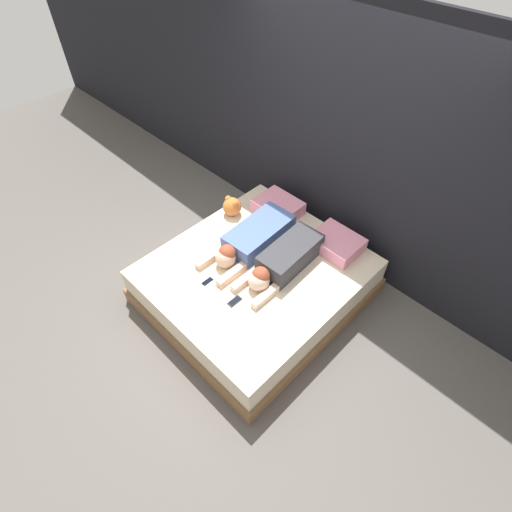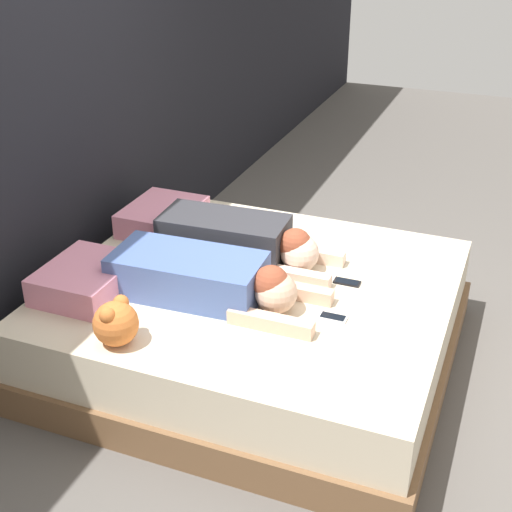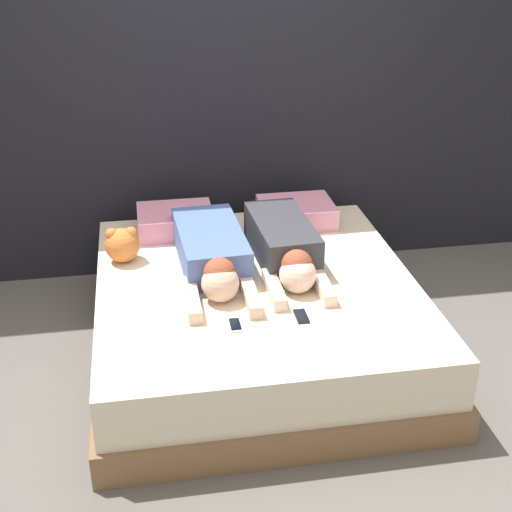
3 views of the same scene
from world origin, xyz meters
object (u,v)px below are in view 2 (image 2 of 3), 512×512
(person_right, at_px, (243,241))
(plush_toy, at_px, (116,322))
(cell_phone_left, at_px, (333,317))
(bed, at_px, (256,321))
(pillow_head_right, at_px, (163,217))
(pillow_head_left, at_px, (86,279))
(cell_phone_right, at_px, (347,282))
(person_left, at_px, (208,279))

(person_right, relative_size, plush_toy, 4.62)
(person_right, height_order, cell_phone_left, person_right)
(bed, xyz_separation_m, pillow_head_right, (0.40, 0.75, 0.31))
(pillow_head_left, height_order, person_right, person_right)
(pillow_head_right, bearing_deg, bed, -118.06)
(bed, xyz_separation_m, pillow_head_left, (-0.40, 0.75, 0.31))
(pillow_head_left, distance_m, cell_phone_right, 1.31)
(cell_phone_left, bearing_deg, pillow_head_left, 99.96)
(bed, distance_m, cell_phone_left, 0.55)
(bed, height_order, plush_toy, plush_toy)
(bed, height_order, pillow_head_right, pillow_head_right)
(person_right, bearing_deg, bed, -142.15)
(pillow_head_right, bearing_deg, cell_phone_left, -115.79)
(cell_phone_right, bearing_deg, pillow_head_left, 115.28)
(person_left, bearing_deg, bed, -35.60)
(person_left, distance_m, cell_phone_left, 0.63)
(cell_phone_left, relative_size, plush_toy, 0.64)
(pillow_head_right, bearing_deg, cell_phone_right, -101.36)
(cell_phone_left, distance_m, cell_phone_right, 0.35)
(person_left, height_order, cell_phone_right, person_left)
(pillow_head_left, distance_m, cell_phone_left, 1.23)
(person_left, relative_size, person_right, 1.09)
(person_left, xyz_separation_m, plush_toy, (-0.51, 0.21, 0.00))
(pillow_head_right, bearing_deg, pillow_head_left, 180.00)
(pillow_head_right, height_order, cell_phone_left, pillow_head_right)
(person_left, xyz_separation_m, cell_phone_right, (0.39, -0.60, -0.10))
(bed, bearing_deg, person_right, 37.85)
(cell_phone_left, bearing_deg, bed, 68.07)
(person_right, xyz_separation_m, cell_phone_left, (-0.39, -0.62, -0.11))
(pillow_head_right, distance_m, cell_phone_right, 1.21)
(cell_phone_right, bearing_deg, cell_phone_left, -175.75)
(pillow_head_left, bearing_deg, cell_phone_left, -80.04)
(pillow_head_right, height_order, cell_phone_right, pillow_head_right)
(cell_phone_right, bearing_deg, person_left, 122.83)
(person_right, height_order, plush_toy, person_right)
(cell_phone_left, bearing_deg, cell_phone_right, 4.25)
(pillow_head_right, relative_size, person_left, 0.44)
(pillow_head_right, xyz_separation_m, plush_toy, (-1.13, -0.38, 0.04))
(bed, relative_size, plush_toy, 9.40)
(pillow_head_right, distance_m, person_right, 0.63)
(bed, height_order, person_left, person_left)
(pillow_head_left, relative_size, cell_phone_right, 3.51)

